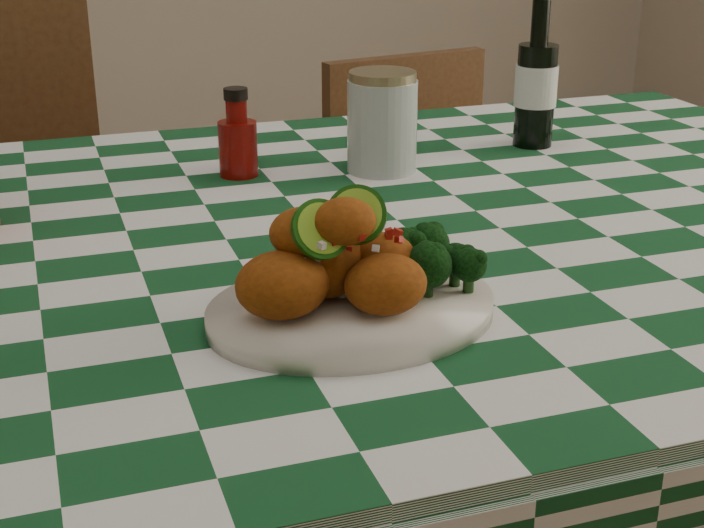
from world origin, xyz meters
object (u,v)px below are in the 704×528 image
object	(u,v)px
plate	(352,310)
beer_bottle	(537,72)
fried_chicken_pile	(341,252)
dining_table	(318,513)
mason_jar	(382,122)
ketchup_bottle	(237,132)
wooden_chair_right	(445,267)

from	to	relation	value
plate	beer_bottle	distance (m)	0.68
fried_chicken_pile	beer_bottle	size ratio (longest dim) A/B	0.71
dining_table	mason_jar	xyz separation A→B (m)	(0.16, 0.20, 0.46)
beer_bottle	mason_jar	bearing A→B (deg)	-168.55
fried_chicken_pile	ketchup_bottle	size ratio (longest dim) A/B	1.32
plate	fried_chicken_pile	size ratio (longest dim) A/B	1.73
dining_table	fried_chicken_pile	distance (m)	0.52
plate	mason_jar	world-z (taller)	mason_jar
plate	beer_bottle	xyz separation A→B (m)	(0.45, 0.50, 0.10)
plate	dining_table	bearing A→B (deg)	81.49
plate	ketchup_bottle	size ratio (longest dim) A/B	2.28
plate	ketchup_bottle	distance (m)	0.49
dining_table	wooden_chair_right	bearing A→B (deg)	55.03
dining_table	mason_jar	bearing A→B (deg)	51.73
mason_jar	ketchup_bottle	bearing A→B (deg)	168.17
dining_table	fried_chicken_pile	xyz separation A→B (m)	(-0.05, -0.24, 0.46)
mason_jar	beer_bottle	distance (m)	0.27
ketchup_bottle	beer_bottle	size ratio (longest dim) A/B	0.54
ketchup_bottle	beer_bottle	distance (m)	0.45
dining_table	plate	world-z (taller)	plate
dining_table	beer_bottle	size ratio (longest dim) A/B	7.57
plate	beer_bottle	world-z (taller)	beer_bottle
dining_table	mason_jar	world-z (taller)	mason_jar
fried_chicken_pile	ketchup_bottle	xyz separation A→B (m)	(0.01, 0.48, -0.01)
fried_chicken_pile	beer_bottle	distance (m)	0.68
mason_jar	plate	bearing A→B (deg)	-113.58
beer_bottle	wooden_chair_right	xyz separation A→B (m)	(0.07, 0.44, -0.49)
plate	wooden_chair_right	distance (m)	1.14
ketchup_bottle	beer_bottle	world-z (taller)	beer_bottle
fried_chicken_pile	mason_jar	size ratio (longest dim) A/B	1.15
beer_bottle	fried_chicken_pile	bearing A→B (deg)	-133.14
fried_chicken_pile	wooden_chair_right	xyz separation A→B (m)	(0.53, 0.94, -0.45)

